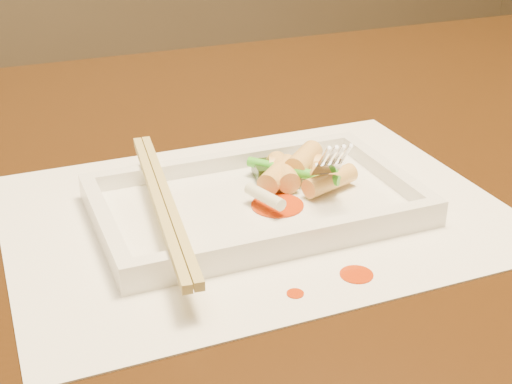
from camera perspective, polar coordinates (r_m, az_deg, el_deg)
name	(u,v)px	position (r m, az deg, el deg)	size (l,w,h in m)	color
table	(238,275)	(0.69, -1.43, -6.69)	(1.40, 0.90, 0.75)	black
placemat	(256,212)	(0.59, 0.00, -1.63)	(0.40, 0.30, 0.00)	white
sauce_splatter_a	(357,274)	(0.51, 8.04, -6.55)	(0.02, 0.02, 0.00)	#C03005
sauce_splatter_b	(295,293)	(0.49, 3.16, -8.11)	(0.01, 0.01, 0.00)	#C03005
plate_base	(256,207)	(0.59, 0.00, -1.22)	(0.26, 0.16, 0.01)	white
plate_rim_far	(225,161)	(0.64, -2.48, 2.49)	(0.26, 0.01, 0.01)	white
plate_rim_near	(294,238)	(0.52, 3.06, -3.66)	(0.26, 0.01, 0.01)	white
plate_rim_left	(105,223)	(0.55, -12.02, -2.44)	(0.01, 0.14, 0.01)	white
plate_rim_right	(387,171)	(0.63, 10.45, 1.64)	(0.01, 0.14, 0.01)	white
veg_piece	(276,169)	(0.63, 1.59, 1.85)	(0.04, 0.03, 0.01)	black
scallion_white	(265,197)	(0.57, 0.72, -0.37)	(0.01, 0.01, 0.04)	#EAEACC
scallion_green	(293,171)	(0.61, 2.95, 1.69)	(0.01, 0.01, 0.09)	green
chopstick_a	(158,201)	(0.55, -7.88, -0.73)	(0.01, 0.25, 0.01)	tan
chopstick_b	(168,199)	(0.56, -7.08, -0.59)	(0.01, 0.25, 0.01)	tan
fork	(326,100)	(0.60, 5.62, 7.35)	(0.09, 0.10, 0.14)	silver
sauce_blob_0	(277,205)	(0.58, 1.72, -1.06)	(0.04, 0.04, 0.00)	#C03005
rice_cake_0	(295,166)	(0.63, 3.14, 2.12)	(0.02, 0.02, 0.05)	#F3CE71
rice_cake_1	(283,172)	(0.61, 2.16, 1.61)	(0.02, 0.02, 0.05)	#F3CE71
rice_cake_2	(304,159)	(0.62, 3.84, 2.63)	(0.02, 0.02, 0.04)	#F3CE71
rice_cake_3	(278,174)	(0.61, 1.78, 1.41)	(0.02, 0.02, 0.05)	#F3CE71
rice_cake_4	(330,181)	(0.60, 5.95, 0.92)	(0.02, 0.02, 0.05)	#F3CE71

